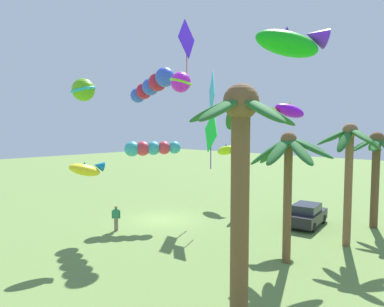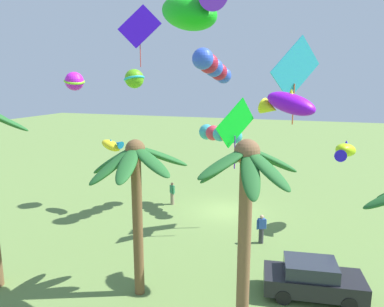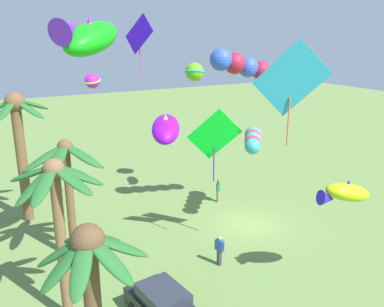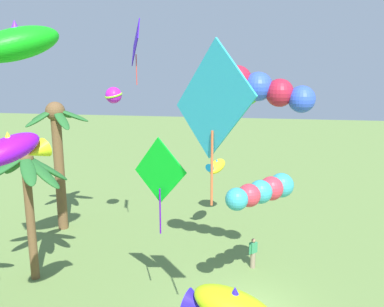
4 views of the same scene
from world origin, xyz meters
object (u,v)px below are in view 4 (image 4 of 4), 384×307
(kite_fish_6, at_px, (10,42))
(kite_fish_9, at_px, (229,307))
(kite_ball_8, at_px, (248,93))
(kite_fish_10, at_px, (13,149))
(palm_tree_3, at_px, (58,141))
(kite_diamond_4, at_px, (136,43))
(kite_tube_5, at_px, (253,85))
(kite_ball_7, at_px, (114,95))
(palm_tree_0, at_px, (26,180))
(kite_diamond_2, at_px, (213,103))
(kite_diamond_1, at_px, (159,173))
(spectator_0, at_px, (253,253))
(kite_tube_0, at_px, (263,191))
(kite_fish_3, at_px, (216,166))

(kite_fish_6, relative_size, kite_fish_9, 1.50)
(kite_ball_8, relative_size, kite_fish_10, 0.73)
(palm_tree_3, xyz_separation_m, kite_ball_8, (-0.99, -11.34, 3.13))
(kite_diamond_4, bearing_deg, kite_tube_5, -112.81)
(palm_tree_3, distance_m, kite_ball_7, 5.35)
(palm_tree_0, distance_m, kite_tube_5, 11.14)
(palm_tree_0, bearing_deg, kite_diamond_2, -119.87)
(palm_tree_3, xyz_separation_m, kite_diamond_2, (-11.34, -10.56, 3.62))
(kite_diamond_1, bearing_deg, kite_ball_7, 30.46)
(spectator_0, bearing_deg, kite_fish_6, 115.68)
(kite_tube_0, height_order, kite_fish_9, kite_tube_0)
(kite_diamond_4, height_order, kite_ball_8, kite_diamond_4)
(palm_tree_0, relative_size, palm_tree_3, 0.80)
(palm_tree_3, distance_m, kite_tube_0, 13.88)
(kite_diamond_4, height_order, kite_fish_10, kite_diamond_4)
(palm_tree_3, bearing_deg, kite_ball_7, -109.95)
(kite_fish_3, bearing_deg, kite_tube_0, -158.44)
(kite_diamond_1, bearing_deg, kite_tube_0, -63.94)
(palm_tree_3, relative_size, kite_diamond_2, 1.63)
(kite_diamond_4, xyz_separation_m, kite_fish_10, (-7.38, 1.96, -3.49))
(kite_diamond_2, distance_m, kite_ball_8, 10.39)
(palm_tree_0, height_order, kite_fish_9, palm_tree_0)
(palm_tree_0, distance_m, kite_diamond_2, 11.35)
(palm_tree_3, xyz_separation_m, kite_diamond_1, (-8.51, -8.29, 0.70))
(spectator_0, xyz_separation_m, kite_tube_5, (-2.90, 0.27, 8.63))
(kite_fish_3, height_order, kite_diamond_4, kite_diamond_4)
(kite_ball_7, bearing_deg, kite_diamond_2, -147.01)
(kite_fish_3, distance_m, kite_diamond_4, 8.48)
(kite_fish_10, bearing_deg, kite_diamond_2, -89.43)
(kite_diamond_1, distance_m, kite_fish_9, 6.75)
(spectator_0, xyz_separation_m, kite_diamond_1, (-5.11, 3.60, 5.47))
(kite_fish_3, bearing_deg, kite_tube_5, -162.20)
(palm_tree_3, relative_size, kite_diamond_1, 2.06)
(kite_tube_5, relative_size, kite_ball_8, 2.38)
(kite_tube_0, distance_m, kite_fish_9, 7.79)
(palm_tree_0, xyz_separation_m, kite_diamond_2, (-5.25, -9.14, 4.20))
(spectator_0, height_order, kite_tube_0, kite_tube_0)
(kite_diamond_2, relative_size, kite_tube_5, 1.08)
(palm_tree_0, xyz_separation_m, kite_ball_7, (4.57, -2.77, 3.54))
(kite_fish_9, relative_size, kite_fish_10, 0.99)
(kite_fish_6, bearing_deg, kite_diamond_4, -44.18)
(spectator_0, xyz_separation_m, kite_fish_9, (-10.91, 0.58, 3.83))
(spectator_0, distance_m, kite_ball_8, 8.28)
(kite_tube_5, distance_m, kite_fish_6, 9.53)
(spectator_0, bearing_deg, kite_ball_7, 76.32)
(palm_tree_0, distance_m, kite_tube_0, 10.80)
(kite_tube_5, relative_size, kite_fish_6, 1.17)
(kite_fish_10, bearing_deg, kite_ball_7, 0.47)
(kite_diamond_1, xyz_separation_m, kite_fish_10, (-2.90, 4.03, 1.38))
(kite_fish_6, bearing_deg, kite_fish_3, -42.68)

